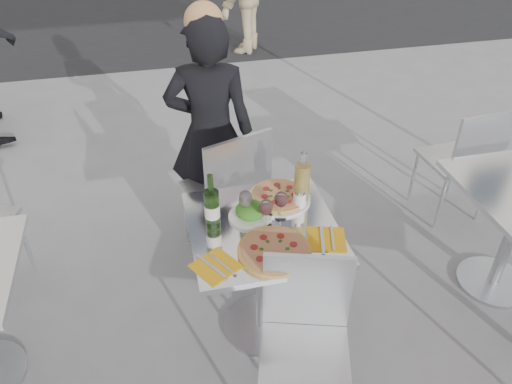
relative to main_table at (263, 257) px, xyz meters
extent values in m
plane|color=slate|center=(0.00, 0.00, -0.54)|extent=(80.00, 80.00, 0.00)
cube|color=black|center=(0.00, 6.50, -0.54)|extent=(24.00, 5.00, 0.00)
cylinder|color=#B7BABF|center=(0.00, 0.00, -0.53)|extent=(0.44, 0.44, 0.02)
cylinder|color=#B7BABF|center=(0.00, 0.00, -0.17)|extent=(0.07, 0.07, 0.72)
cube|color=silver|center=(0.00, 0.00, 0.20)|extent=(0.72, 0.72, 0.03)
cylinder|color=#B7BABF|center=(1.50, 0.00, -0.53)|extent=(0.44, 0.44, 0.02)
cylinder|color=#B7BABF|center=(1.50, 0.00, -0.17)|extent=(0.07, 0.07, 0.72)
cylinder|color=silver|center=(0.03, 0.96, -0.31)|extent=(0.02, 0.02, 0.47)
cylinder|color=silver|center=(-0.32, 0.83, -0.31)|extent=(0.02, 0.02, 0.47)
cylinder|color=silver|center=(0.15, 0.61, -0.31)|extent=(0.02, 0.02, 0.47)
cylinder|color=silver|center=(-0.20, 0.48, -0.31)|extent=(0.02, 0.02, 0.47)
cube|color=silver|center=(-0.09, 0.72, -0.06)|extent=(0.55, 0.55, 0.03)
cube|color=silver|center=(-0.02, 0.51, 0.19)|extent=(0.42, 0.17, 0.47)
cylinder|color=silver|center=(-0.06, -0.35, -0.33)|extent=(0.02, 0.02, 0.42)
cylinder|color=silver|center=(0.27, -0.45, -0.33)|extent=(0.02, 0.02, 0.42)
cube|color=silver|center=(0.05, -0.56, -0.11)|extent=(0.49, 0.49, 0.02)
cube|color=silver|center=(0.11, -0.38, 0.12)|extent=(0.38, 0.14, 0.42)
cylinder|color=silver|center=(-1.33, 0.75, -0.29)|extent=(0.03, 0.03, 0.49)
cylinder|color=silver|center=(1.74, 0.94, -0.32)|extent=(0.02, 0.02, 0.44)
cylinder|color=silver|center=(1.39, 0.92, -0.32)|extent=(0.02, 0.02, 0.44)
cylinder|color=silver|center=(1.76, 0.59, -0.32)|extent=(0.02, 0.02, 0.44)
cylinder|color=silver|center=(1.41, 0.57, -0.32)|extent=(0.02, 0.02, 0.44)
cube|color=silver|center=(1.57, 0.76, -0.09)|extent=(0.44, 0.44, 0.02)
cube|color=silver|center=(1.59, 0.55, 0.14)|extent=(0.41, 0.05, 0.44)
imported|color=black|center=(-0.11, 0.95, 0.22)|extent=(0.62, 0.47, 1.53)
cylinder|color=tan|center=(0.01, -0.19, 0.22)|extent=(0.34, 0.34, 0.02)
cylinder|color=#C7B780|center=(0.01, -0.19, 0.23)|extent=(0.30, 0.30, 0.00)
cylinder|color=white|center=(0.13, 0.20, 0.22)|extent=(0.33, 0.33, 0.01)
cylinder|color=tan|center=(0.13, 0.20, 0.23)|extent=(0.29, 0.29, 0.02)
cylinder|color=#C7B780|center=(0.13, 0.20, 0.24)|extent=(0.26, 0.26, 0.00)
cylinder|color=white|center=(-0.04, 0.08, 0.22)|extent=(0.22, 0.22, 0.01)
ellipsoid|color=#1E6018|center=(-0.04, 0.08, 0.26)|extent=(0.15, 0.15, 0.08)
sphere|color=#B21914|center=(0.00, 0.10, 0.27)|extent=(0.03, 0.03, 0.03)
cylinder|color=#2E5620|center=(-0.24, 0.06, 0.31)|extent=(0.07, 0.07, 0.20)
cone|color=#2E5620|center=(-0.24, 0.06, 0.41)|extent=(0.07, 0.07, 0.03)
cylinder|color=#2E5620|center=(-0.24, 0.06, 0.46)|extent=(0.03, 0.03, 0.10)
cylinder|color=silver|center=(-0.24, 0.06, 0.30)|extent=(0.08, 0.07, 0.07)
cylinder|color=tan|center=(0.24, 0.16, 0.32)|extent=(0.08, 0.08, 0.22)
cylinder|color=white|center=(0.24, 0.16, 0.46)|extent=(0.03, 0.03, 0.08)
cylinder|color=white|center=(0.22, 0.11, 0.26)|extent=(0.06, 0.06, 0.09)
cylinder|color=silver|center=(0.22, 0.11, 0.31)|extent=(0.06, 0.06, 0.02)
cylinder|color=white|center=(-0.07, 0.08, 0.21)|extent=(0.06, 0.06, 0.00)
cylinder|color=white|center=(-0.07, 0.08, 0.26)|extent=(0.01, 0.01, 0.09)
ellipsoid|color=white|center=(-0.07, 0.08, 0.33)|extent=(0.07, 0.07, 0.08)
ellipsoid|color=beige|center=(-0.07, 0.08, 0.32)|extent=(0.05, 0.05, 0.05)
cylinder|color=white|center=(-0.07, 0.09, 0.21)|extent=(0.06, 0.06, 0.00)
cylinder|color=white|center=(-0.07, 0.09, 0.26)|extent=(0.01, 0.01, 0.09)
ellipsoid|color=white|center=(-0.07, 0.09, 0.33)|extent=(0.07, 0.07, 0.08)
ellipsoid|color=beige|center=(-0.07, 0.09, 0.32)|extent=(0.05, 0.05, 0.05)
cylinder|color=white|center=(0.01, 0.00, 0.21)|extent=(0.06, 0.06, 0.00)
cylinder|color=white|center=(0.01, 0.00, 0.26)|extent=(0.01, 0.01, 0.09)
ellipsoid|color=white|center=(0.01, 0.00, 0.33)|extent=(0.07, 0.07, 0.08)
ellipsoid|color=#470A0A|center=(0.01, 0.00, 0.32)|extent=(0.05, 0.05, 0.05)
cylinder|color=white|center=(0.10, 0.04, 0.21)|extent=(0.06, 0.06, 0.00)
cylinder|color=white|center=(0.10, 0.04, 0.26)|extent=(0.01, 0.01, 0.09)
ellipsoid|color=white|center=(0.10, 0.04, 0.33)|extent=(0.07, 0.07, 0.08)
ellipsoid|color=#470A0A|center=(0.10, 0.04, 0.32)|extent=(0.05, 0.05, 0.05)
cube|color=#EAA714|center=(-0.27, -0.23, 0.21)|extent=(0.25, 0.25, 0.00)
cube|color=#B7BABF|center=(-0.29, -0.23, 0.22)|extent=(0.12, 0.18, 0.00)
cube|color=#B7BABF|center=(-0.24, -0.23, 0.22)|extent=(0.10, 0.16, 0.00)
cube|color=#EAA714|center=(0.27, -0.16, 0.21)|extent=(0.22, 0.22, 0.00)
cube|color=#B7BABF|center=(0.25, -0.16, 0.22)|extent=(0.07, 0.20, 0.00)
cube|color=#B7BABF|center=(0.30, -0.16, 0.22)|extent=(0.06, 0.18, 0.00)
camera|label=1|loc=(-0.45, -1.82, 1.78)|focal=35.00mm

